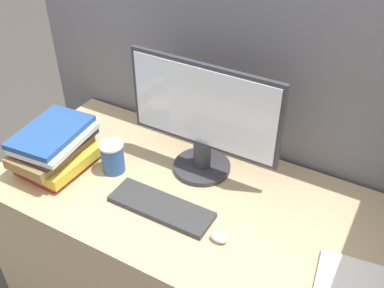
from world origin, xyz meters
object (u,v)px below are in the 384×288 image
monitor (203,121)px  mouse (219,238)px  keyboard (161,207)px  book_stack (54,149)px  coffee_cup (113,157)px

monitor → mouse: bearing=-53.3°
keyboard → mouse: (0.24, -0.03, 0.00)m
monitor → keyboard: monitor is taller
mouse → book_stack: bearing=177.5°
monitor → book_stack: bearing=-152.2°
monitor → mouse: 0.42m
monitor → book_stack: monitor is taller
mouse → book_stack: size_ratio=0.18×
coffee_cup → book_stack: size_ratio=0.38×
keyboard → coffee_cup: (-0.27, 0.09, 0.05)m
coffee_cup → monitor: bearing=31.1°
monitor → keyboard: 0.34m
monitor → keyboard: bearing=-94.4°
book_stack → coffee_cup: bearing=22.9°
coffee_cup → book_stack: bearing=-157.1°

